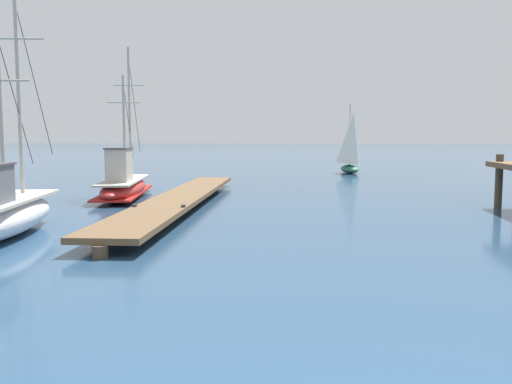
{
  "coord_description": "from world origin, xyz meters",
  "views": [
    {
      "loc": [
        -1.22,
        -3.27,
        2.73
      ],
      "look_at": [
        -2.43,
        9.7,
        1.4
      ],
      "focal_mm": 38.58,
      "sensor_mm": 36.0,
      "label": 1
    }
  ],
  "objects": [
    {
      "name": "floating_dock",
      "position": [
        -6.07,
        17.63,
        0.36
      ],
      "size": [
        2.29,
        18.71,
        0.53
      ],
      "color": "brown",
      "rests_on": "ground"
    },
    {
      "name": "distant_sailboat",
      "position": [
        1.95,
        37.63,
        2.23
      ],
      "size": [
        2.39,
        3.65,
        5.07
      ],
      "color": "#337556",
      "rests_on": "ground"
    },
    {
      "name": "fishing_boat_1",
      "position": [
        -9.28,
        20.2,
        0.64
      ],
      "size": [
        2.68,
        8.64,
        6.87
      ],
      "color": "#AD2823",
      "rests_on": "ground"
    },
    {
      "name": "fishing_boat_0",
      "position": [
        -9.5,
        10.75,
        0.67
      ],
      "size": [
        2.8,
        8.15,
        7.01
      ],
      "color": "silver",
      "rests_on": "ground"
    }
  ]
}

